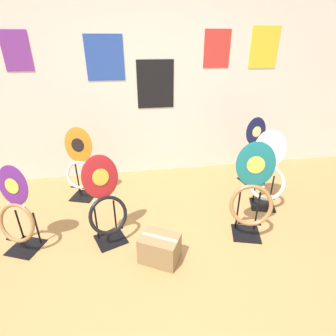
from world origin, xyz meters
TOP-DOWN VIEW (x-y plane):
  - ground_plane at (0.00, 0.00)m, footprint 14.00×14.00m
  - wall_back at (0.00, 2.20)m, footprint 8.00×0.07m
  - toilet_seat_display_crimson_swirl at (-0.60, 0.69)m, footprint 0.44×0.40m
  - toilet_seat_display_navy_moon at (1.37, 1.59)m, footprint 0.43×0.33m
  - toilet_seat_display_purple_note at (-1.40, 0.69)m, footprint 0.41×0.37m
  - toilet_seat_display_white_plain at (1.24, 1.00)m, footprint 0.46×0.41m
  - toilet_seat_display_teal_sax at (0.81, 0.52)m, footprint 0.45×0.35m
  - toilet_seat_display_orange_sun at (-0.95, 1.58)m, footprint 0.40×0.36m
  - storage_box at (-0.13, 0.32)m, footprint 0.42×0.38m

SIDE VIEW (x-z plane):
  - ground_plane at x=0.00m, z-range 0.00..0.00m
  - storage_box at x=-0.13m, z-range 0.00..0.26m
  - toilet_seat_display_purple_note at x=-1.40m, z-range -0.04..0.82m
  - toilet_seat_display_white_plain at x=1.24m, z-range -0.04..0.88m
  - toilet_seat_display_crimson_swirl at x=-0.60m, z-range -0.01..0.88m
  - toilet_seat_display_navy_moon at x=1.37m, z-range -0.02..0.90m
  - toilet_seat_display_orange_sun at x=-0.95m, z-range 0.00..0.91m
  - toilet_seat_display_teal_sax at x=0.81m, z-range -0.04..0.97m
  - wall_back at x=0.00m, z-range 0.00..2.60m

